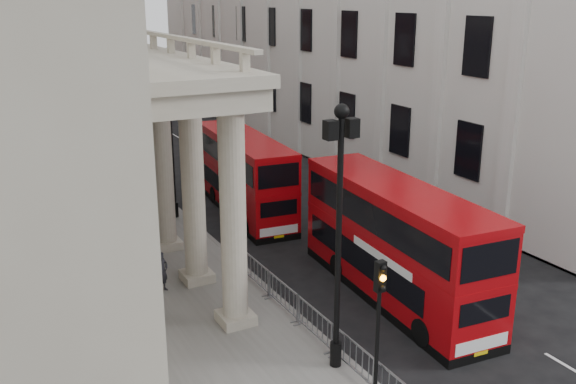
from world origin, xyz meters
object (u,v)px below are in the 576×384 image
(lamp_post_south, at_px, (339,223))
(lamp_post_north, at_px, (101,88))
(pedestrian_a, at_px, (162,272))
(traffic_light, at_px, (379,305))
(bus_near, at_px, (396,240))
(bus_far, at_px, (245,173))
(pedestrian_b, at_px, (90,218))
(lamp_post_mid, at_px, (171,127))
(pedestrian_c, at_px, (131,235))

(lamp_post_south, relative_size, lamp_post_north, 1.00)
(lamp_post_north, bearing_deg, pedestrian_a, -97.58)
(traffic_light, relative_size, bus_near, 0.41)
(bus_far, bearing_deg, pedestrian_b, -174.74)
(lamp_post_mid, relative_size, bus_near, 0.79)
(lamp_post_north, height_order, bus_far, lamp_post_north)
(pedestrian_a, height_order, pedestrian_b, pedestrian_b)
(traffic_light, height_order, bus_near, bus_near)
(lamp_post_north, height_order, pedestrian_c, lamp_post_north)
(lamp_post_mid, xyz_separation_m, pedestrian_c, (-3.27, -3.77, -3.98))
(lamp_post_north, bearing_deg, lamp_post_south, -90.00)
(pedestrian_c, bearing_deg, pedestrian_a, -61.45)
(lamp_post_north, distance_m, pedestrian_a, 24.85)
(pedestrian_c, bearing_deg, lamp_post_mid, 77.10)
(lamp_post_north, xyz_separation_m, traffic_light, (0.10, -34.02, -1.80))
(lamp_post_mid, relative_size, bus_far, 0.84)
(traffic_light, distance_m, pedestrian_a, 10.48)
(lamp_post_north, bearing_deg, bus_near, -80.70)
(traffic_light, bearing_deg, lamp_post_mid, 90.32)
(lamp_post_mid, xyz_separation_m, bus_far, (3.72, -0.72, -2.71))
(bus_near, relative_size, bus_far, 1.07)
(traffic_light, distance_m, pedestrian_b, 17.96)
(lamp_post_south, bearing_deg, bus_far, 76.32)
(lamp_post_mid, bearing_deg, bus_far, -10.95)
(lamp_post_mid, bearing_deg, pedestrian_a, -111.26)
(traffic_light, bearing_deg, pedestrian_b, 104.90)
(bus_near, height_order, pedestrian_b, bus_near)
(traffic_light, xyz_separation_m, bus_far, (3.62, 17.30, -0.91))
(lamp_post_south, distance_m, lamp_post_mid, 16.00)
(bus_near, height_order, pedestrian_a, bus_near)
(bus_far, bearing_deg, lamp_post_north, 107.39)
(bus_far, height_order, pedestrian_c, bus_far)
(lamp_post_south, distance_m, pedestrian_b, 16.34)
(bus_near, xyz_separation_m, bus_far, (-0.98, 11.97, -0.15))
(traffic_light, relative_size, pedestrian_c, 2.64)
(pedestrian_b, height_order, pedestrian_c, pedestrian_b)
(lamp_post_north, bearing_deg, pedestrian_c, -99.40)
(bus_near, distance_m, pedestrian_b, 15.10)
(bus_near, relative_size, pedestrian_b, 5.87)
(lamp_post_south, xyz_separation_m, bus_near, (4.70, 3.31, -2.56))
(pedestrian_c, bearing_deg, lamp_post_north, 108.68)
(bus_near, distance_m, bus_far, 12.01)
(lamp_post_mid, distance_m, bus_near, 13.78)
(lamp_post_south, distance_m, pedestrian_a, 9.23)
(lamp_post_north, relative_size, bus_far, 0.84)
(traffic_light, bearing_deg, bus_far, 78.18)
(lamp_post_mid, relative_size, pedestrian_b, 4.62)
(traffic_light, xyz_separation_m, pedestrian_c, (-3.37, 14.25, -2.17))
(bus_near, height_order, pedestrian_c, bus_near)
(lamp_post_north, bearing_deg, pedestrian_b, -104.97)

